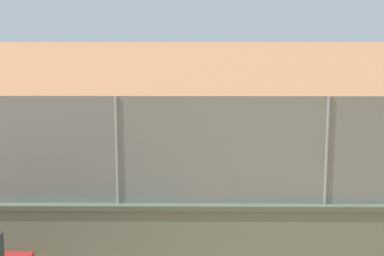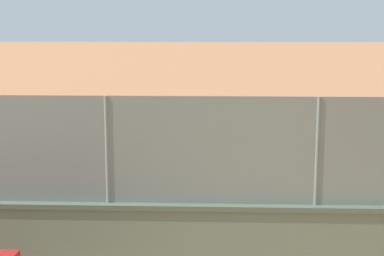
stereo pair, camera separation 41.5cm
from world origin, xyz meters
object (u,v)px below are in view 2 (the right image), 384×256
(player_baseline_waiting, at_px, (251,118))
(player_at_service_line, at_px, (282,126))
(player_foreground_swinging, at_px, (95,128))
(sports_ball, at_px, (303,110))

(player_baseline_waiting, bearing_deg, player_at_service_line, 116.72)
(player_at_service_line, relative_size, player_foreground_swinging, 1.06)
(sports_ball, bearing_deg, player_at_service_line, -49.55)
(player_at_service_line, bearing_deg, sports_ball, 130.45)
(player_at_service_line, height_order, sports_ball, player_at_service_line)
(player_foreground_swinging, height_order, player_baseline_waiting, player_baseline_waiting)
(player_at_service_line, xyz_separation_m, player_foreground_swinging, (5.70, 0.20, -0.06))
(player_at_service_line, height_order, player_baseline_waiting, player_at_service_line)
(player_at_service_line, height_order, player_foreground_swinging, player_at_service_line)
(player_baseline_waiting, relative_size, sports_ball, 9.37)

